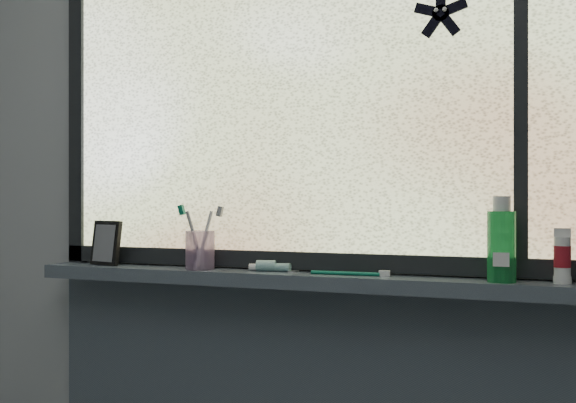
{
  "coord_description": "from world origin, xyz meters",
  "views": [
    {
      "loc": [
        0.61,
        -0.46,
        1.22
      ],
      "look_at": [
        0.05,
        1.05,
        1.22
      ],
      "focal_mm": 40.0,
      "sensor_mm": 36.0,
      "label": 1
    }
  ],
  "objects_px": {
    "vanity_mirror": "(106,243)",
    "mouthwash_bottle": "(502,239)",
    "toothbrush_cup": "(200,250)",
    "cream_tube": "(562,254)"
  },
  "relations": [
    {
      "from": "vanity_mirror",
      "to": "mouthwash_bottle",
      "type": "relative_size",
      "value": 0.79
    },
    {
      "from": "vanity_mirror",
      "to": "toothbrush_cup",
      "type": "bearing_deg",
      "value": 10.41
    },
    {
      "from": "vanity_mirror",
      "to": "cream_tube",
      "type": "relative_size",
      "value": 1.44
    },
    {
      "from": "toothbrush_cup",
      "to": "mouthwash_bottle",
      "type": "bearing_deg",
      "value": -0.39
    },
    {
      "from": "mouthwash_bottle",
      "to": "toothbrush_cup",
      "type": "bearing_deg",
      "value": 179.61
    },
    {
      "from": "vanity_mirror",
      "to": "toothbrush_cup",
      "type": "distance_m",
      "value": 0.34
    },
    {
      "from": "vanity_mirror",
      "to": "cream_tube",
      "type": "height_order",
      "value": "vanity_mirror"
    },
    {
      "from": "toothbrush_cup",
      "to": "mouthwash_bottle",
      "type": "xyz_separation_m",
      "value": [
        0.85,
        -0.01,
        0.05
      ]
    },
    {
      "from": "mouthwash_bottle",
      "to": "cream_tube",
      "type": "height_order",
      "value": "mouthwash_bottle"
    },
    {
      "from": "cream_tube",
      "to": "mouthwash_bottle",
      "type": "bearing_deg",
      "value": -171.79
    }
  ]
}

